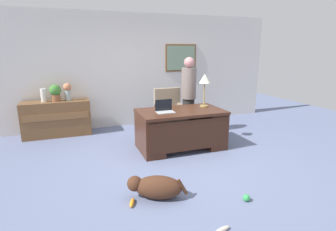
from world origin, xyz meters
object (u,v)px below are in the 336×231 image
at_px(dog_toy_ball, 246,198).
at_px(dog_toy_plush, 132,203).
at_px(armchair, 170,114).
at_px(vase_with_flowers, 68,91).
at_px(desk, 181,128).
at_px(vase_empty, 44,95).
at_px(person_standing, 189,95).
at_px(desk_lamp, 205,81).
at_px(potted_plant, 55,92).
at_px(laptop, 165,109).
at_px(credenza, 57,118).
at_px(dog_lying, 156,187).
at_px(dog_toy_bone, 222,230).

bearing_deg(dog_toy_ball, dog_toy_plush, 163.10).
distance_m(armchair, vase_with_flowers, 2.28).
bearing_deg(desk, vase_empty, 146.08).
relative_size(person_standing, desk_lamp, 2.62).
relative_size(desk, desk_lamp, 2.47).
bearing_deg(person_standing, dog_toy_ball, -98.78).
height_order(person_standing, vase_empty, person_standing).
relative_size(vase_with_flowers, vase_empty, 1.35).
bearing_deg(armchair, person_standing, -22.55).
bearing_deg(potted_plant, laptop, -41.37).
bearing_deg(dog_toy_ball, potted_plant, 122.10).
xyz_separation_m(desk, vase_empty, (-2.48, 1.66, 0.51)).
xyz_separation_m(credenza, desk_lamp, (2.82, -1.49, 0.88)).
bearing_deg(person_standing, vase_empty, 163.01).
relative_size(desk, armchair, 1.57).
relative_size(dog_lying, vase_empty, 2.62).
distance_m(vase_empty, dog_toy_bone, 4.60).
relative_size(vase_with_flowers, dog_toy_bone, 1.89).
relative_size(desk, dog_lying, 2.18).
xyz_separation_m(desk_lamp, dog_toy_bone, (-1.09, -2.59, -1.24)).
relative_size(armchair, vase_empty, 3.63).
height_order(credenza, desk_lamp, desk_lamp).
distance_m(desk, dog_toy_plush, 2.09).
xyz_separation_m(desk, dog_toy_bone, (-0.53, -2.41, -0.38)).
bearing_deg(potted_plant, credenza, -176.07).
height_order(desk_lamp, vase_empty, desk_lamp).
xyz_separation_m(armchair, dog_toy_ball, (-0.04, -2.92, -0.42)).
distance_m(person_standing, potted_plant, 2.87).
xyz_separation_m(person_standing, vase_empty, (-2.96, 0.91, 0.03)).
distance_m(person_standing, desk_lamp, 0.70).
bearing_deg(dog_toy_plush, vase_with_flowers, 101.76).
bearing_deg(vase_with_flowers, potted_plant, 180.00).
bearing_deg(vase_with_flowers, desk, -39.92).
bearing_deg(person_standing, desk, -122.74).
bearing_deg(potted_plant, dog_toy_plush, -74.11).
height_order(desk, dog_lying, desk).
xyz_separation_m(desk_lamp, vase_empty, (-3.04, 1.49, -0.35)).
bearing_deg(laptop, desk_lamp, 11.84).
xyz_separation_m(desk_lamp, dog_toy_plush, (-1.88, -1.76, -1.24)).
relative_size(dog_lying, desk_lamp, 1.13).
bearing_deg(dog_lying, vase_empty, 114.87).
height_order(credenza, dog_toy_plush, credenza).
height_order(dog_lying, dog_toy_bone, dog_lying).
bearing_deg(credenza, laptop, -41.05).
height_order(credenza, laptop, laptop).
distance_m(credenza, dog_lying, 3.45).
bearing_deg(desk, potted_plant, 143.36).
xyz_separation_m(desk, desk_lamp, (0.56, 0.18, 0.86)).
relative_size(dog_lying, vase_with_flowers, 1.94).
relative_size(laptop, dog_toy_plush, 1.62).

